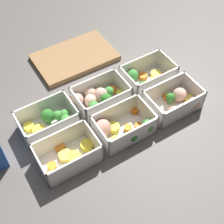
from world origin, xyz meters
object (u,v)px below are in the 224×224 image
Objects in this scene: container_near_right at (175,103)px; container_far_right at (146,78)px; container_near_center at (121,128)px; container_far_left at (51,121)px; container_near_left at (68,155)px; container_far_center at (96,99)px.

container_near_right is 0.14m from container_far_right.
container_near_center is 0.21m from container_far_left.
container_near_right is 1.05× the size of container_far_right.
container_far_right is at bearing 20.11° from container_near_left.
container_far_left is 0.87× the size of container_far_center.
container_far_center is at bearing 178.30° from container_far_right.
container_far_center is (-0.01, 0.13, -0.00)m from container_near_center.
container_far_right is (0.19, -0.01, 0.00)m from container_far_center.
container_near_right is 0.94× the size of container_far_center.
container_near_left and container_far_left have the same top height.
container_near_center is at bearing -87.57° from container_far_center.
container_near_center and container_far_center have the same top height.
container_near_center is 0.19m from container_near_right.
container_near_center is at bearing -0.03° from container_near_left.
container_far_center is (0.16, 0.13, 0.00)m from container_near_left.
container_near_right is 0.24m from container_far_center.
container_far_left and container_far_right have the same top height.
container_near_center is at bearing 177.72° from container_near_right.
container_far_center is 0.19m from container_far_right.
container_near_center is 0.97× the size of container_near_right.
container_near_left and container_near_right have the same top height.
container_far_center is (-0.20, 0.14, 0.00)m from container_near_right.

